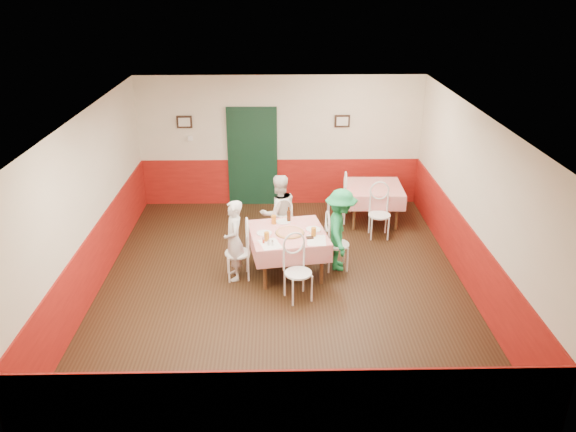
{
  "coord_description": "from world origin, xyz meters",
  "views": [
    {
      "loc": [
        -0.08,
        -8.08,
        4.72
      ],
      "look_at": [
        0.1,
        0.33,
        1.05
      ],
      "focal_mm": 35.0,
      "sensor_mm": 36.0,
      "label": 1
    }
  ],
  "objects_px": {
    "chair_left": "(238,253)",
    "diner_left": "(234,240)",
    "chair_near": "(298,273)",
    "beer_bottle": "(289,215)",
    "second_table": "(373,204)",
    "glass_b": "(314,232)",
    "diner_far": "(279,213)",
    "main_table": "(288,253)",
    "chair_second_b": "(379,215)",
    "diner_right": "(340,230)",
    "pizza": "(290,232)",
    "wallet": "(310,238)",
    "glass_a": "(267,237)",
    "chair_far": "(279,228)",
    "chair_right": "(337,244)",
    "chair_second_a": "(336,201)",
    "glass_c": "(274,220)"
  },
  "relations": [
    {
      "from": "chair_far",
      "to": "chair_second_b",
      "type": "relative_size",
      "value": 1.0
    },
    {
      "from": "chair_right",
      "to": "glass_c",
      "type": "relative_size",
      "value": 5.91
    },
    {
      "from": "chair_left",
      "to": "glass_b",
      "type": "bearing_deg",
      "value": 81.38
    },
    {
      "from": "chair_second_b",
      "to": "diner_far",
      "type": "height_order",
      "value": "diner_far"
    },
    {
      "from": "glass_a",
      "to": "diner_right",
      "type": "height_order",
      "value": "diner_right"
    },
    {
      "from": "main_table",
      "to": "chair_left",
      "type": "distance_m",
      "value": 0.85
    },
    {
      "from": "beer_bottle",
      "to": "diner_far",
      "type": "relative_size",
      "value": 0.17
    },
    {
      "from": "second_table",
      "to": "diner_far",
      "type": "relative_size",
      "value": 0.77
    },
    {
      "from": "chair_left",
      "to": "diner_left",
      "type": "height_order",
      "value": "diner_left"
    },
    {
      "from": "chair_far",
      "to": "second_table",
      "type": "bearing_deg",
      "value": -170.61
    },
    {
      "from": "main_table",
      "to": "chair_left",
      "type": "bearing_deg",
      "value": -170.42
    },
    {
      "from": "chair_near",
      "to": "beer_bottle",
      "type": "bearing_deg",
      "value": 73.48
    },
    {
      "from": "second_table",
      "to": "chair_second_a",
      "type": "bearing_deg",
      "value": 180.0
    },
    {
      "from": "main_table",
      "to": "diner_right",
      "type": "relative_size",
      "value": 0.85
    },
    {
      "from": "chair_second_b",
      "to": "chair_far",
      "type": "bearing_deg",
      "value": -162.51
    },
    {
      "from": "chair_near",
      "to": "wallet",
      "type": "xyz_separation_m",
      "value": [
        0.21,
        0.59,
        0.32
      ]
    },
    {
      "from": "chair_second_a",
      "to": "chair_second_b",
      "type": "distance_m",
      "value": 1.06
    },
    {
      "from": "second_table",
      "to": "chair_right",
      "type": "distance_m",
      "value": 2.2
    },
    {
      "from": "pizza",
      "to": "wallet",
      "type": "distance_m",
      "value": 0.38
    },
    {
      "from": "chair_far",
      "to": "diner_left",
      "type": "height_order",
      "value": "diner_left"
    },
    {
      "from": "chair_far",
      "to": "chair_near",
      "type": "bearing_deg",
      "value": 75.06
    },
    {
      "from": "chair_second_b",
      "to": "diner_right",
      "type": "relative_size",
      "value": 0.63
    },
    {
      "from": "main_table",
      "to": "chair_near",
      "type": "distance_m",
      "value": 0.85
    },
    {
      "from": "chair_left",
      "to": "chair_second_a",
      "type": "distance_m",
      "value": 2.94
    },
    {
      "from": "glass_c",
      "to": "beer_bottle",
      "type": "distance_m",
      "value": 0.28
    },
    {
      "from": "main_table",
      "to": "chair_right",
      "type": "distance_m",
      "value": 0.85
    },
    {
      "from": "glass_a",
      "to": "diner_far",
      "type": "distance_m",
      "value": 1.23
    },
    {
      "from": "pizza",
      "to": "wallet",
      "type": "xyz_separation_m",
      "value": [
        0.32,
        -0.19,
        -0.0
      ]
    },
    {
      "from": "chair_left",
      "to": "chair_second_b",
      "type": "distance_m",
      "value": 3.03
    },
    {
      "from": "second_table",
      "to": "diner_left",
      "type": "relative_size",
      "value": 0.81
    },
    {
      "from": "chair_left",
      "to": "glass_b",
      "type": "height_order",
      "value": "glass_b"
    },
    {
      "from": "chair_near",
      "to": "diner_left",
      "type": "xyz_separation_m",
      "value": [
        -1.03,
        0.69,
        0.24
      ]
    },
    {
      "from": "diner_far",
      "to": "wallet",
      "type": "bearing_deg",
      "value": 91.75
    },
    {
      "from": "beer_bottle",
      "to": "chair_second_a",
      "type": "bearing_deg",
      "value": 59.39
    },
    {
      "from": "glass_a",
      "to": "diner_right",
      "type": "bearing_deg",
      "value": 20.98
    },
    {
      "from": "glass_a",
      "to": "diner_left",
      "type": "relative_size",
      "value": 0.11
    },
    {
      "from": "diner_right",
      "to": "diner_far",
      "type": "bearing_deg",
      "value": 59.11
    },
    {
      "from": "chair_second_a",
      "to": "beer_bottle",
      "type": "xyz_separation_m",
      "value": [
        -1.01,
        -1.7,
        0.43
      ]
    },
    {
      "from": "chair_second_a",
      "to": "glass_b",
      "type": "bearing_deg",
      "value": -13.28
    },
    {
      "from": "glass_a",
      "to": "diner_left",
      "type": "height_order",
      "value": "diner_left"
    },
    {
      "from": "wallet",
      "to": "diner_left",
      "type": "bearing_deg",
      "value": 166.1
    },
    {
      "from": "chair_near",
      "to": "diner_right",
      "type": "distance_m",
      "value": 1.27
    },
    {
      "from": "chair_right",
      "to": "beer_bottle",
      "type": "xyz_separation_m",
      "value": [
        -0.82,
        0.29,
        0.43
      ]
    },
    {
      "from": "chair_second_b",
      "to": "pizza",
      "type": "bearing_deg",
      "value": -139.03
    },
    {
      "from": "diner_left",
      "to": "diner_right",
      "type": "distance_m",
      "value": 1.8
    },
    {
      "from": "second_table",
      "to": "glass_b",
      "type": "distance_m",
      "value": 2.71
    },
    {
      "from": "diner_right",
      "to": "glass_c",
      "type": "bearing_deg",
      "value": 84.79
    },
    {
      "from": "chair_right",
      "to": "chair_near",
      "type": "distance_m",
      "value": 1.2
    },
    {
      "from": "chair_second_b",
      "to": "chair_second_a",
      "type": "bearing_deg",
      "value": 136.76
    },
    {
      "from": "chair_near",
      "to": "beer_bottle",
      "type": "xyz_separation_m",
      "value": [
        -0.12,
        1.27,
        0.43
      ]
    }
  ]
}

